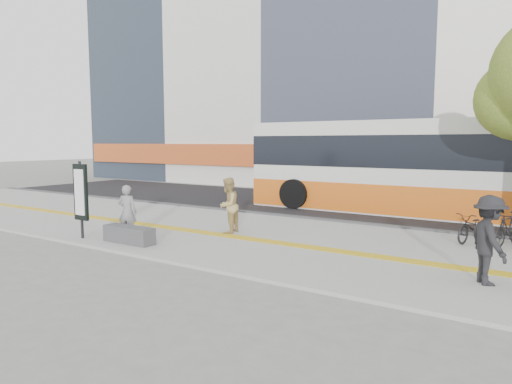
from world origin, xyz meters
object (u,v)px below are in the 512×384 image
Objects in this scene: signboard at (81,193)px; seated_woman at (127,211)px; bench at (129,235)px; pedestrian_tan at (228,205)px; pedestrian_dark at (489,240)px; bus at (420,170)px.

signboard reaches higher than seated_woman.
bench is at bearing 10.81° from signboard.
pedestrian_tan is at bearing -155.62° from seated_woman.
bench is at bearing 67.12° from pedestrian_dark.
bus reaches higher than pedestrian_tan.
bus reaches higher than signboard.
pedestrian_dark is at bearing 8.85° from signboard.
seated_woman reaches higher than bench.
seated_woman is 0.88× the size of pedestrian_dark.
pedestrian_tan is 0.97× the size of pedestrian_dark.
pedestrian_tan is at bearing 43.48° from signboard.
pedestrian_dark is (7.16, -1.30, 0.03)m from pedestrian_tan.
pedestrian_tan is (1.44, 2.58, 0.61)m from bench.
bus is at bearing -144.68° from seated_woman.
seated_woman is 2.92m from pedestrian_tan.
signboard is at bearing -124.70° from bus.
bench is 11.16m from bus.
bus is 8.84× the size of seated_woman.
pedestrian_tan is at bearing -118.62° from bus.
bench is 8.72m from pedestrian_dark.
pedestrian_dark is (9.17, 0.82, 0.10)m from seated_woman.
bus is at bearing -10.07° from pedestrian_dark.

